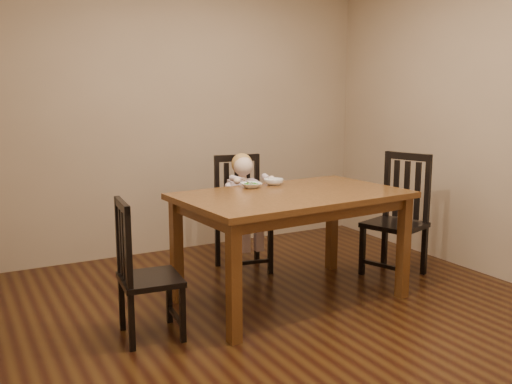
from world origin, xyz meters
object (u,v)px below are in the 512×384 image
bowl_peas (251,185)px  bowl_veg (274,182)px  chair_right (398,217)px  chair_left (143,272)px  chair_child (242,215)px  dining_table (292,205)px  toddler (243,201)px

bowl_peas → bowl_veg: (0.22, 0.03, 0.01)m
bowl_peas → chair_right: bearing=-10.0°
bowl_peas → chair_left: bearing=-156.2°
chair_child → chair_left: size_ratio=1.11×
dining_table → bowl_veg: bowl_veg is taller
dining_table → toddler: toddler is taller
dining_table → chair_right: bearing=5.0°
chair_child → bowl_peas: 0.68m
chair_right → bowl_peas: size_ratio=6.60×
chair_child → toddler: 0.15m
bowl_peas → chair_child: bearing=70.6°
chair_left → bowl_veg: 1.42m
chair_left → bowl_peas: size_ratio=5.74×
chair_child → toddler: size_ratio=1.83×
dining_table → chair_right: size_ratio=1.65×
dining_table → bowl_veg: bearing=81.5°
chair_left → chair_right: 2.37m
chair_left → toddler: 1.56m
dining_table → chair_left: chair_left is taller
chair_right → toddler: chair_right is taller
chair_child → chair_left: bearing=48.5°
dining_table → bowl_peas: size_ratio=10.90×
chair_right → bowl_peas: (-1.32, 0.23, 0.35)m
chair_left → toddler: (1.22, 0.95, 0.19)m
toddler → bowl_veg: size_ratio=3.52×
toddler → bowl_peas: 0.57m
dining_table → toddler: bearing=89.0°
chair_left → dining_table: bearing=101.4°
dining_table → bowl_veg: size_ratio=11.03×
dining_table → toddler: size_ratio=3.13×
chair_left → bowl_peas: 1.21m
dining_table → toddler: (0.01, 0.83, -0.11)m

